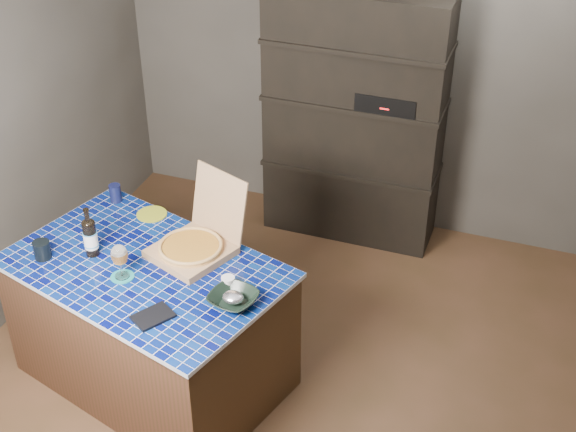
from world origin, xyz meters
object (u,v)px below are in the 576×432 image
at_px(pizza_box, 194,244).
at_px(wine_glass, 119,256).
at_px(dvd_case, 153,316).
at_px(mead_bottle, 90,237).
at_px(kitchen_island, 151,323).
at_px(bowl, 233,299).

height_order(pizza_box, wine_glass, pizza_box).
bearing_deg(pizza_box, wine_glass, -108.03).
bearing_deg(dvd_case, mead_bottle, 178.97).
bearing_deg(kitchen_island, bowl, 4.22).
height_order(pizza_box, bowl, pizza_box).
distance_m(pizza_box, dvd_case, 0.55).
distance_m(pizza_box, mead_bottle, 0.55).
bearing_deg(dvd_case, pizza_box, 125.74).
height_order(kitchen_island, dvd_case, dvd_case).
relative_size(wine_glass, dvd_case, 1.04).
relative_size(kitchen_island, dvd_case, 8.76).
distance_m(pizza_box, bowl, 0.49).
relative_size(pizza_box, mead_bottle, 1.92).
xyz_separation_m(kitchen_island, wine_glass, (-0.06, -0.12, 0.54)).
distance_m(kitchen_island, dvd_case, 0.59).
relative_size(dvd_case, bowl, 0.80).
bearing_deg(wine_glass, mead_bottle, 153.58).
xyz_separation_m(pizza_box, bowl, (0.36, -0.32, -0.03)).
bearing_deg(kitchen_island, pizza_box, 61.11).
height_order(wine_glass, dvd_case, wine_glass).
bearing_deg(bowl, mead_bottle, 171.81).
bearing_deg(bowl, kitchen_island, 167.84).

